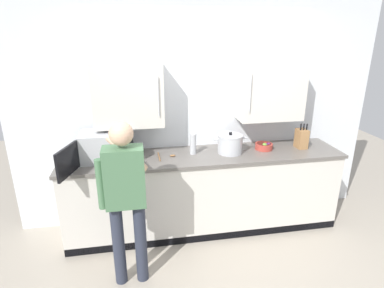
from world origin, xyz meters
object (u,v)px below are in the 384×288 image
(person_figure, at_px, (125,192))
(fruit_bowl, at_px, (264,146))
(stock_pot, at_px, (230,144))
(knife_block, at_px, (301,138))
(thermos_flask, at_px, (193,144))
(microwave_oven, at_px, (104,147))
(wooden_spoon, at_px, (166,156))

(person_figure, bearing_deg, fruit_bowl, 26.05)
(stock_pot, height_order, fruit_bowl, stock_pot)
(knife_block, height_order, person_figure, person_figure)
(stock_pot, bearing_deg, thermos_flask, 175.04)
(microwave_oven, distance_m, thermos_flask, 0.96)
(microwave_oven, relative_size, person_figure, 0.47)
(thermos_flask, height_order, wooden_spoon, thermos_flask)
(stock_pot, bearing_deg, fruit_bowl, 4.81)
(knife_block, bearing_deg, thermos_flask, 178.93)
(knife_block, relative_size, stock_pot, 0.80)
(microwave_oven, xyz_separation_m, wooden_spoon, (0.65, -0.03, -0.14))
(microwave_oven, bearing_deg, wooden_spoon, -2.68)
(wooden_spoon, bearing_deg, thermos_flask, 6.90)
(thermos_flask, relative_size, knife_block, 0.79)
(knife_block, bearing_deg, microwave_oven, 179.58)
(fruit_bowl, bearing_deg, knife_block, -2.99)
(thermos_flask, relative_size, stock_pot, 0.64)
(stock_pot, relative_size, person_figure, 0.24)
(microwave_oven, height_order, stock_pot, microwave_oven)
(microwave_oven, bearing_deg, knife_block, -0.42)
(thermos_flask, distance_m, wooden_spoon, 0.33)
(stock_pot, xyz_separation_m, person_figure, (-1.16, -0.74, -0.11))
(fruit_bowl, xyz_separation_m, person_figure, (-1.59, -0.77, -0.05))
(knife_block, xyz_separation_m, wooden_spoon, (-1.61, -0.01, -0.11))
(microwave_oven, distance_m, fruit_bowl, 1.81)
(fruit_bowl, xyz_separation_m, wooden_spoon, (-1.16, -0.04, -0.03))
(thermos_flask, xyz_separation_m, knife_block, (1.30, -0.02, -0.01))
(knife_block, distance_m, fruit_bowl, 0.46)
(wooden_spoon, height_order, person_figure, person_figure)
(wooden_spoon, xyz_separation_m, person_figure, (-0.43, -0.74, -0.01))
(stock_pot, bearing_deg, wooden_spoon, -179.89)
(person_figure, bearing_deg, wooden_spoon, 60.00)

